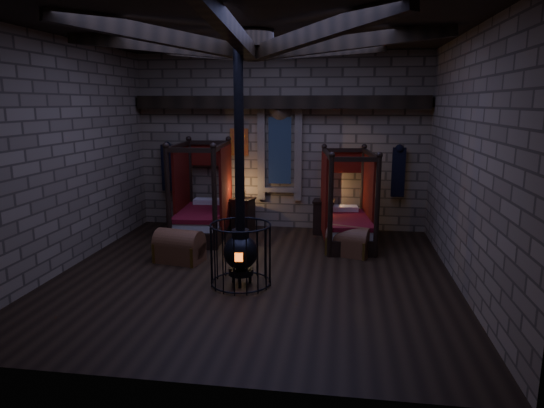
# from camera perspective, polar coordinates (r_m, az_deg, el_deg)

# --- Properties ---
(room) EXTENTS (7.02, 7.02, 4.29)m
(room) POSITION_cam_1_polar(r_m,az_deg,el_deg) (8.40, -2.16, 16.65)
(room) COLOR black
(room) RESTS_ON ground
(bed_left) EXTENTS (1.24, 2.13, 2.14)m
(bed_left) POSITION_cam_1_polar(r_m,az_deg,el_deg) (11.27, -8.16, -1.14)
(bed_left) COLOR black
(bed_left) RESTS_ON ground
(bed_right) EXTENTS (1.24, 2.03, 2.01)m
(bed_right) POSITION_cam_1_polar(r_m,az_deg,el_deg) (10.73, 8.78, -2.00)
(bed_right) COLOR black
(bed_right) RESTS_ON ground
(trunk_left) EXTENTS (0.98, 0.73, 0.65)m
(trunk_left) POSITION_cam_1_polar(r_m,az_deg,el_deg) (9.61, -10.86, -5.00)
(trunk_left) COLOR brown
(trunk_left) RESTS_ON ground
(trunk_right) EXTENTS (0.95, 0.75, 0.61)m
(trunk_right) POSITION_cam_1_polar(r_m,az_deg,el_deg) (9.98, 9.00, -4.41)
(trunk_right) COLOR brown
(trunk_right) RESTS_ON ground
(nightstand_left) EXTENTS (0.59, 0.58, 0.97)m
(nightstand_left) POSITION_cam_1_polar(r_m,az_deg,el_deg) (11.69, -3.42, -1.17)
(nightstand_left) COLOR black
(nightstand_left) RESTS_ON ground
(nightstand_right) EXTENTS (0.53, 0.50, 0.88)m
(nightstand_right) POSITION_cam_1_polar(r_m,az_deg,el_deg) (11.46, 6.10, -1.48)
(nightstand_right) COLOR black
(nightstand_right) RESTS_ON ground
(stove) EXTENTS (1.04, 1.04, 4.05)m
(stove) POSITION_cam_1_polar(r_m,az_deg,el_deg) (8.19, -3.71, -5.27)
(stove) COLOR black
(stove) RESTS_ON ground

